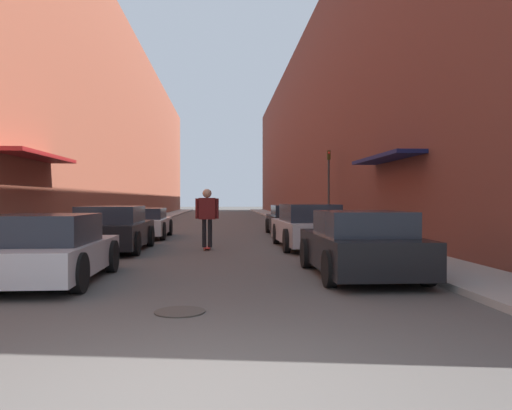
# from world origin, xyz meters

# --- Properties ---
(ground) EXTENTS (149.08, 149.08, 0.00)m
(ground) POSITION_xyz_m (0.00, 27.11, 0.00)
(ground) COLOR #4C4947
(curb_strip_left) EXTENTS (1.80, 67.76, 0.12)m
(curb_strip_left) POSITION_xyz_m (-5.00, 33.88, 0.06)
(curb_strip_left) COLOR gray
(curb_strip_left) RESTS_ON ground
(curb_strip_right) EXTENTS (1.80, 67.76, 0.12)m
(curb_strip_right) POSITION_xyz_m (5.00, 33.88, 0.06)
(curb_strip_right) COLOR gray
(curb_strip_right) RESTS_ON ground
(building_row_left) EXTENTS (4.90, 67.76, 13.12)m
(building_row_left) POSITION_xyz_m (-7.90, 33.88, 6.56)
(building_row_left) COLOR brown
(building_row_left) RESTS_ON ground
(building_row_right) EXTENTS (4.90, 67.76, 13.38)m
(building_row_right) POSITION_xyz_m (7.90, 33.88, 6.69)
(building_row_right) COLOR brown
(building_row_right) RESTS_ON ground
(parked_car_left_0) EXTENTS (2.08, 3.94, 1.28)m
(parked_car_left_0) POSITION_xyz_m (-3.09, 5.60, 0.62)
(parked_car_left_0) COLOR #B7B7BC
(parked_car_left_0) RESTS_ON ground
(parked_car_left_1) EXTENTS (2.01, 4.46, 1.36)m
(parked_car_left_1) POSITION_xyz_m (-3.08, 11.30, 0.66)
(parked_car_left_1) COLOR black
(parked_car_left_1) RESTS_ON ground
(parked_car_left_2) EXTENTS (1.95, 4.02, 1.21)m
(parked_car_left_2) POSITION_xyz_m (-2.95, 16.42, 0.60)
(parked_car_left_2) COLOR silver
(parked_car_left_2) RESTS_ON ground
(parked_car_right_0) EXTENTS (1.95, 4.08, 1.33)m
(parked_car_right_0) POSITION_xyz_m (3.00, 5.94, 0.64)
(parked_car_right_0) COLOR black
(parked_car_right_0) RESTS_ON ground
(parked_car_right_1) EXTENTS (1.90, 4.79, 1.41)m
(parked_car_right_1) POSITION_xyz_m (2.94, 11.84, 0.68)
(parked_car_right_1) COLOR #B7B7BC
(parked_car_right_1) RESTS_ON ground
(parked_car_right_2) EXTENTS (1.85, 4.49, 1.31)m
(parked_car_right_2) POSITION_xyz_m (3.15, 17.72, 0.64)
(parked_car_right_2) COLOR black
(parked_car_right_2) RESTS_ON ground
(skateboarder) EXTENTS (0.72, 0.78, 1.89)m
(skateboarder) POSITION_xyz_m (-0.26, 11.55, 1.17)
(skateboarder) COLOR #B2231E
(skateboarder) RESTS_ON ground
(manhole_cover) EXTENTS (0.70, 0.70, 0.02)m
(manhole_cover) POSITION_xyz_m (-0.36, 2.95, 0.01)
(manhole_cover) COLOR #332D28
(manhole_cover) RESTS_ON ground
(traffic_light) EXTENTS (0.16, 0.22, 3.80)m
(traffic_light) POSITION_xyz_m (5.33, 19.86, 2.45)
(traffic_light) COLOR #2D2D2D
(traffic_light) RESTS_ON curb_strip_right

